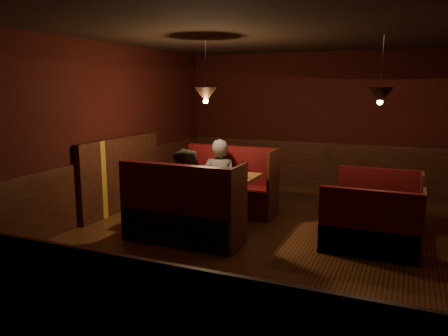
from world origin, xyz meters
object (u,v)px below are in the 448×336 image
at_px(main_table, 207,187).
at_px(main_bench_near, 182,218).
at_px(diner_b, 188,183).
at_px(second_table, 373,207).
at_px(diner_a, 219,167).
at_px(main_bench_far, 230,191).
at_px(second_bench_far, 378,208).
at_px(second_bench_near, 370,234).

distance_m(main_table, main_bench_near, 0.91).
bearing_deg(diner_b, second_table, 34.28).
bearing_deg(diner_a, main_table, 84.08).
distance_m(main_bench_far, second_bench_far, 2.46).
bearing_deg(diner_a, second_bench_far, 177.01).
xyz_separation_m(second_table, second_bench_near, (0.03, -0.68, -0.19)).
relative_size(main_bench_near, second_bench_near, 1.34).
xyz_separation_m(main_bench_near, second_table, (2.43, 1.25, 0.11)).
distance_m(second_table, diner_a, 2.56).
bearing_deg(second_bench_near, main_bench_near, -166.93).
distance_m(main_bench_far, second_table, 2.48).
height_order(main_bench_far, main_bench_near, same).
height_order(main_bench_near, second_bench_far, main_bench_near).
bearing_deg(second_bench_near, main_table, 173.01).
height_order(main_bench_near, second_table, main_bench_near).
relative_size(second_table, diner_a, 0.69).
xyz_separation_m(second_bench_far, diner_b, (-2.45, -1.75, 0.54)).
bearing_deg(second_bench_far, main_bench_far, -175.57).
xyz_separation_m(main_bench_far, second_bench_far, (2.45, 0.19, -0.08)).
distance_m(second_table, second_bench_far, 0.71).
bearing_deg(second_bench_far, diner_b, -144.44).
relative_size(main_table, second_table, 1.34).
bearing_deg(second_bench_near, diner_a, 159.70).
height_order(main_table, diner_a, diner_a).
height_order(second_table, diner_a, diner_a).
height_order(main_bench_near, diner_a, diner_a).
bearing_deg(diner_b, second_bench_far, 46.05).
bearing_deg(second_bench_near, second_bench_far, 90.00).
height_order(main_bench_far, second_bench_near, main_bench_far).
bearing_deg(main_bench_far, diner_a, -111.22).
xyz_separation_m(main_bench_far, second_table, (2.43, -0.49, 0.11)).
xyz_separation_m(second_bench_far, diner_a, (-2.54, -0.42, 0.54)).
height_order(second_table, second_bench_far, second_bench_far).
xyz_separation_m(main_table, second_bench_far, (2.47, 1.06, -0.35)).
height_order(main_bench_far, diner_a, diner_a).
bearing_deg(main_table, second_bench_far, 23.26).
bearing_deg(diner_a, second_bench_near, 147.25).
bearing_deg(diner_a, main_bench_far, -123.67).
bearing_deg(main_bench_near, second_bench_near, 13.07).
relative_size(main_bench_far, second_bench_far, 1.34).
height_order(second_table, second_bench_near, second_bench_near).
distance_m(second_bench_far, diner_b, 3.06).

